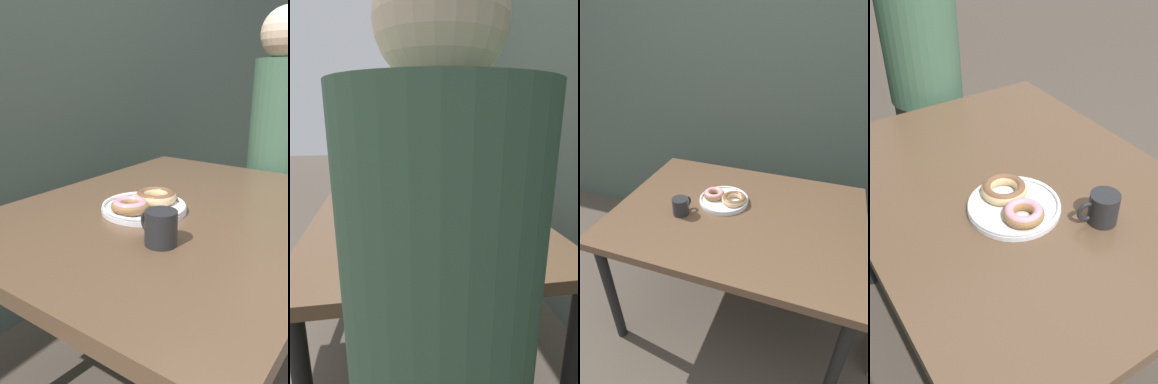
% 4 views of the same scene
% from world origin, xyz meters
% --- Properties ---
extents(ground_plane, '(14.00, 14.00, 0.00)m').
position_xyz_m(ground_plane, '(0.00, 0.00, 0.00)').
color(ground_plane, '#4C4238').
extents(dining_table, '(1.21, 0.90, 0.71)m').
position_xyz_m(dining_table, '(0.00, 0.32, 0.64)').
color(dining_table, brown).
rests_on(dining_table, ground_plane).
extents(donut_plate, '(0.26, 0.26, 0.05)m').
position_xyz_m(donut_plate, '(-0.09, 0.39, 0.73)').
color(donut_plate, white).
rests_on(donut_plate, dining_table).
extents(coffee_mug, '(0.08, 0.11, 0.09)m').
position_xyz_m(coffee_mug, '(-0.26, 0.22, 0.75)').
color(coffee_mug, '#232326').
rests_on(coffee_mug, dining_table).
extents(person_figure, '(0.40, 0.31, 1.37)m').
position_xyz_m(person_figure, '(0.83, 0.25, 0.72)').
color(person_figure, brown).
rests_on(person_figure, ground_plane).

